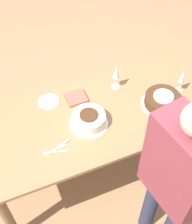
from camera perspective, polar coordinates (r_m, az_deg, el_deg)
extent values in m
plane|color=#A87F56|center=(2.93, 0.00, -10.14)|extent=(12.00, 12.00, 0.00)
cube|color=#9E754C|center=(2.33, 0.00, -1.03)|extent=(1.78, 0.80, 0.03)
cylinder|color=brown|center=(2.43, -15.85, -18.08)|extent=(0.07, 0.07, 0.72)
cylinder|color=brown|center=(3.08, 11.82, 3.44)|extent=(0.07, 0.07, 0.72)
cylinder|color=white|center=(2.27, -1.29, -2.08)|extent=(0.28, 0.28, 0.01)
cylinder|color=white|center=(2.23, -1.31, -1.34)|extent=(0.24, 0.24, 0.09)
cylinder|color=#4C2D19|center=(2.19, -1.33, -0.53)|extent=(0.13, 0.13, 0.01)
cylinder|color=white|center=(2.44, 11.95, 1.49)|extent=(0.32, 0.32, 0.01)
cylinder|color=#4C2D19|center=(2.41, 12.10, 2.13)|extent=(0.28, 0.28, 0.07)
cylinder|color=white|center=(2.38, 12.27, 2.82)|extent=(0.15, 0.15, 0.01)
cylinder|color=silver|center=(2.52, 3.56, 4.68)|extent=(0.07, 0.07, 0.00)
cylinder|color=silver|center=(2.49, 3.62, 5.52)|extent=(0.01, 0.01, 0.10)
cone|color=silver|center=(2.41, 3.74, 7.32)|extent=(0.05, 0.05, 0.11)
cylinder|color=silver|center=(2.58, 14.87, 3.88)|extent=(0.06, 0.06, 0.00)
cylinder|color=silver|center=(2.54, 15.08, 4.64)|extent=(0.01, 0.01, 0.09)
cone|color=silver|center=(2.47, 15.56, 6.30)|extent=(0.05, 0.05, 0.11)
cylinder|color=silver|center=(2.43, -8.66, 1.93)|extent=(0.16, 0.16, 0.01)
cube|color=silver|center=(2.15, -7.49, -6.92)|extent=(0.17, 0.04, 0.00)
cube|color=silver|center=(2.14, -7.39, -7.24)|extent=(0.17, 0.06, 0.00)
cube|color=silver|center=(2.16, -6.62, -6.22)|extent=(0.16, 0.07, 0.00)
cube|color=#B75B4C|center=(2.42, -3.63, 2.59)|extent=(0.15, 0.14, 0.02)
cylinder|color=#2D334C|center=(2.40, 10.03, -16.08)|extent=(0.11, 0.11, 0.75)
cube|color=brown|center=(1.77, 15.26, -9.53)|extent=(0.28, 0.43, 0.63)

